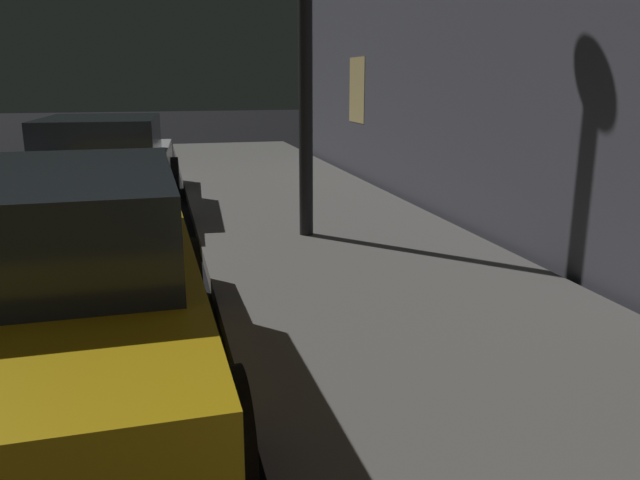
# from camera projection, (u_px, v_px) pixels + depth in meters

# --- Properties ---
(car_yellow_cab) EXTENTS (2.17, 4.08, 1.43)m
(car_yellow_cab) POSITION_uv_depth(u_px,v_px,m) (37.00, 290.00, 3.75)
(car_yellow_cab) COLOR gold
(car_yellow_cab) RESTS_ON ground
(car_white) EXTENTS (2.16, 4.57, 1.43)m
(car_white) POSITION_uv_depth(u_px,v_px,m) (106.00, 168.00, 9.03)
(car_white) COLOR silver
(car_white) RESTS_ON ground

